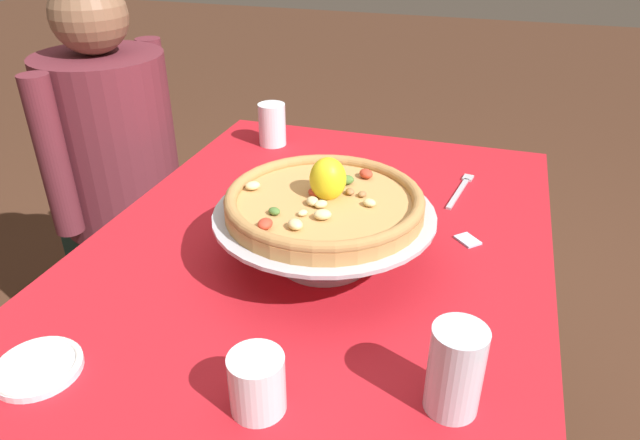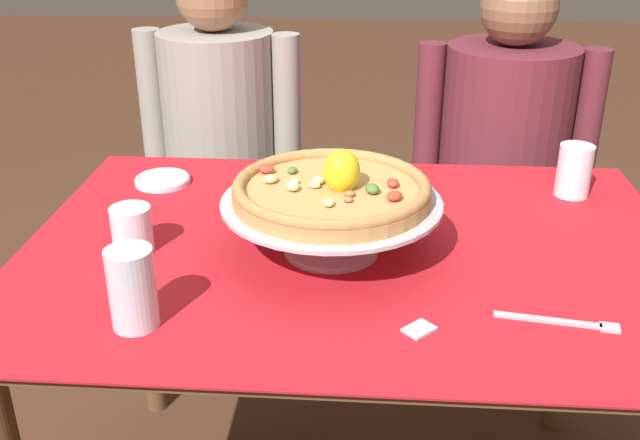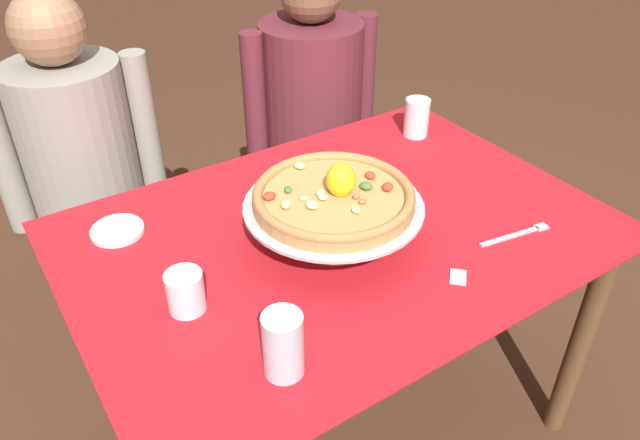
{
  "view_description": "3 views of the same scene",
  "coord_description": "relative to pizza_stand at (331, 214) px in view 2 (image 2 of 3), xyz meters",
  "views": [
    {
      "loc": [
        -0.96,
        -0.31,
        1.39
      ],
      "look_at": [
        -0.03,
        -0.02,
        0.84
      ],
      "focal_mm": 32.25,
      "sensor_mm": 36.0,
      "label": 1
    },
    {
      "loc": [
        0.03,
        -1.3,
        1.43
      ],
      "look_at": [
        -0.06,
        -0.02,
        0.82
      ],
      "focal_mm": 40.92,
      "sensor_mm": 36.0,
      "label": 2
    },
    {
      "loc": [
        -0.72,
        -1.0,
        1.66
      ],
      "look_at": [
        -0.03,
        0.04,
        0.78
      ],
      "focal_mm": 34.32,
      "sensor_mm": 36.0,
      "label": 3
    }
  ],
  "objects": [
    {
      "name": "dining_table",
      "position": [
        0.04,
        0.03,
        -0.19
      ],
      "size": [
        1.32,
        0.94,
        0.76
      ],
      "color": "brown",
      "rests_on": "ground"
    },
    {
      "name": "pizza_stand",
      "position": [
        0.0,
        0.0,
        0.0
      ],
      "size": [
        0.42,
        0.42,
        0.11
      ],
      "color": "#B7B7C1",
      "rests_on": "dining_table"
    },
    {
      "name": "pizza",
      "position": [
        0.0,
        0.0,
        0.05
      ],
      "size": [
        0.38,
        0.38,
        0.1
      ],
      "color": "tan",
      "rests_on": "pizza_stand"
    },
    {
      "name": "water_glass_side_left",
      "position": [
        -0.39,
        -0.02,
        -0.04
      ],
      "size": [
        0.08,
        0.08,
        0.09
      ],
      "color": "white",
      "rests_on": "dining_table"
    },
    {
      "name": "water_glass_back_right",
      "position": [
        0.54,
        0.32,
        -0.03
      ],
      "size": [
        0.08,
        0.08,
        0.12
      ],
      "color": "white",
      "rests_on": "dining_table"
    },
    {
      "name": "water_glass_front_left",
      "position": [
        -0.3,
        -0.28,
        -0.02
      ],
      "size": [
        0.08,
        0.08,
        0.14
      ],
      "color": "silver",
      "rests_on": "dining_table"
    },
    {
      "name": "side_plate",
      "position": [
        -0.43,
        0.33,
        -0.07
      ],
      "size": [
        0.13,
        0.13,
        0.02
      ],
      "color": "white",
      "rests_on": "dining_table"
    },
    {
      "name": "dinner_fork",
      "position": [
        0.4,
        -0.23,
        -0.08
      ],
      "size": [
        0.2,
        0.05,
        0.01
      ],
      "color": "#B7B7C1",
      "rests_on": "dining_table"
    },
    {
      "name": "sugar_packet",
      "position": [
        0.16,
        -0.27,
        -0.08
      ],
      "size": [
        0.06,
        0.06,
        0.0
      ],
      "primitive_type": "cube",
      "rotation": [
        0.0,
        0.0,
        0.78
      ],
      "color": "silver",
      "rests_on": "dining_table"
    },
    {
      "name": "diner_left",
      "position": [
        -0.38,
        0.82,
        -0.24
      ],
      "size": [
        0.5,
        0.37,
        1.24
      ],
      "color": "gray",
      "rests_on": "ground"
    },
    {
      "name": "diner_right",
      "position": [
        0.47,
        0.82,
        -0.24
      ],
      "size": [
        0.53,
        0.41,
        1.21
      ],
      "color": "#1E3833",
      "rests_on": "ground"
    }
  ]
}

